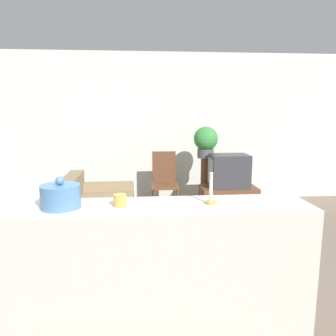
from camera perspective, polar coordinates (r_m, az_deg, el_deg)
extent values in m
plane|color=#756656|center=(3.11, -6.53, -22.93)|extent=(14.00, 14.00, 0.00)
cube|color=silver|center=(6.05, -5.94, 6.85)|extent=(9.00, 0.06, 2.70)
cube|color=#847051|center=(4.32, -12.62, -9.87)|extent=(0.96, 2.05, 0.46)
cube|color=#847051|center=(4.28, -17.87, -4.90)|extent=(0.20, 2.05, 0.31)
cube|color=#847051|center=(3.43, -14.79, -14.28)|extent=(0.96, 0.16, 0.59)
cube|color=#847051|center=(5.20, -11.28, -5.66)|extent=(0.96, 0.16, 0.59)
cube|color=brown|center=(5.35, 10.44, -5.76)|extent=(0.88, 0.47, 0.48)
cube|color=#333338|center=(5.24, 10.61, -0.49)|extent=(0.59, 0.43, 0.52)
cube|color=#939EB2|center=(5.17, 7.43, -0.55)|extent=(0.02, 0.35, 0.40)
cube|color=brown|center=(5.44, -0.56, -3.12)|extent=(0.44, 0.44, 0.04)
cube|color=brown|center=(5.58, -0.72, 0.20)|extent=(0.40, 0.04, 0.53)
cylinder|color=brown|center=(5.31, -2.45, -6.07)|extent=(0.04, 0.04, 0.42)
cylinder|color=brown|center=(5.33, 1.65, -5.97)|extent=(0.04, 0.04, 0.42)
cylinder|color=brown|center=(5.67, -2.62, -4.99)|extent=(0.04, 0.04, 0.42)
cylinder|color=brown|center=(5.70, 1.21, -4.91)|extent=(0.04, 0.04, 0.42)
cylinder|color=brown|center=(5.62, 6.44, -2.74)|extent=(0.15, 0.15, 0.89)
cylinder|color=#4C4C51|center=(5.52, 6.55, 2.55)|extent=(0.27, 0.27, 0.15)
sphere|color=#38843D|center=(5.50, 6.60, 5.10)|extent=(0.40, 0.40, 0.40)
cube|color=beige|center=(2.39, -7.14, -18.92)|extent=(2.49, 0.44, 1.07)
cylinder|color=#4C7AAD|center=(2.22, -18.18, -4.70)|extent=(0.25, 0.25, 0.15)
sphere|color=#4C7AAD|center=(2.20, -18.33, -2.12)|extent=(0.06, 0.06, 0.06)
cylinder|color=gold|center=(2.18, -8.36, -5.58)|extent=(0.09, 0.09, 0.08)
cylinder|color=#B7933D|center=(2.23, 7.43, -5.95)|extent=(0.07, 0.07, 0.02)
cylinder|color=beige|center=(2.20, 7.49, -3.26)|extent=(0.02, 0.02, 0.20)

